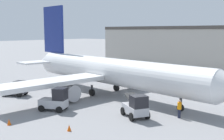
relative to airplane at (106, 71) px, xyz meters
name	(u,v)px	position (x,y,z in m)	size (l,w,h in m)	color
ground_plane	(112,95)	(1.06, -0.14, -3.12)	(400.00, 400.00, 0.00)	gray
airplane	(106,71)	(0.00, 0.00, 0.00)	(35.23, 29.46, 12.22)	silver
ground_crew_worker	(179,108)	(12.19, -3.73, -2.17)	(0.39, 0.39, 1.79)	#1E2338
baggage_tug	(56,100)	(0.94, -9.46, -2.04)	(3.19, 2.70, 2.44)	#B2B2B7
belt_loader_truck	(136,107)	(8.90, -6.27, -2.04)	(3.38, 3.06, 2.32)	#B2B2B7
pushback_tug	(16,89)	(-8.35, -8.12, -2.22)	(3.41, 2.86, 1.95)	#2D2D33
safety_cone_near	(9,122)	(1.28, -15.09, -2.85)	(0.36, 0.36, 0.55)	#EF590F
safety_cone_far	(69,128)	(6.57, -12.79, -2.85)	(0.36, 0.36, 0.55)	#EF590F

